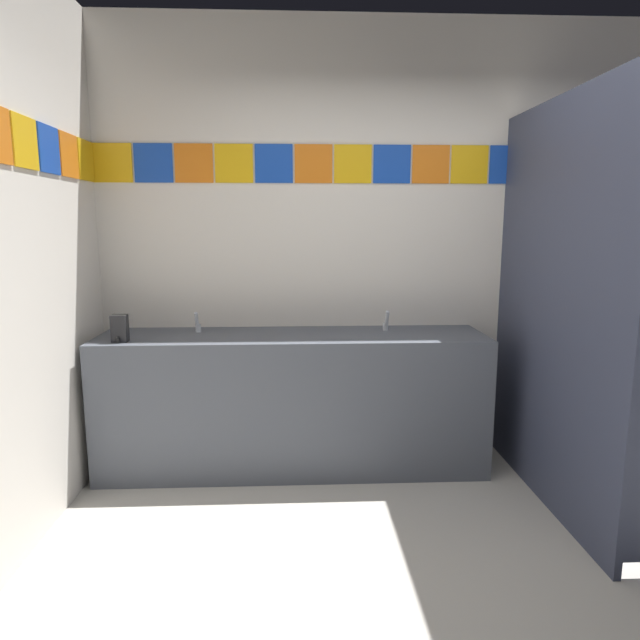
{
  "coord_description": "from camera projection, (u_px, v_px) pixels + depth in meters",
  "views": [
    {
      "loc": [
        -0.77,
        -2.02,
        1.56
      ],
      "look_at": [
        -0.62,
        1.1,
        1.02
      ],
      "focal_mm": 31.34,
      "sensor_mm": 36.0,
      "label": 1
    }
  ],
  "objects": [
    {
      "name": "vanity_counter",
      "position": [
        293.0,
        400.0,
        3.57
      ],
      "size": [
        2.42,
        0.56,
        0.87
      ],
      "color": "#4C515B",
      "rests_on": "ground_plane"
    },
    {
      "name": "faucet_left",
      "position": [
        198.0,
        325.0,
        3.55
      ],
      "size": [
        0.04,
        0.1,
        0.14
      ],
      "color": "silver",
      "rests_on": "vanity_counter"
    },
    {
      "name": "faucet_right",
      "position": [
        386.0,
        323.0,
        3.6
      ],
      "size": [
        0.04,
        0.1,
        0.14
      ],
      "color": "silver",
      "rests_on": "vanity_counter"
    },
    {
      "name": "ground_plane",
      "position": [
        484.0,
        609.0,
        2.29
      ],
      "size": [
        8.97,
        8.97,
        0.0
      ],
      "primitive_type": "plane",
      "color": "#B2ADA3"
    },
    {
      "name": "stall_divider",
      "position": [
        609.0,
        314.0,
        2.78
      ],
      "size": [
        0.92,
        1.55,
        2.22
      ],
      "color": "#33384C",
      "rests_on": "ground_plane"
    },
    {
      "name": "soap_dispenser",
      "position": [
        120.0,
        328.0,
        3.27
      ],
      "size": [
        0.09,
        0.09,
        0.16
      ],
      "color": "black",
      "rests_on": "vanity_counter"
    },
    {
      "name": "toilet",
      "position": [
        625.0,
        428.0,
        3.48
      ],
      "size": [
        0.39,
        0.49,
        0.74
      ],
      "color": "white",
      "rests_on": "ground_plane"
    },
    {
      "name": "wall_back",
      "position": [
        408.0,
        243.0,
        3.75
      ],
      "size": [
        4.08,
        0.09,
        2.85
      ],
      "color": "silver",
      "rests_on": "ground_plane"
    }
  ]
}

